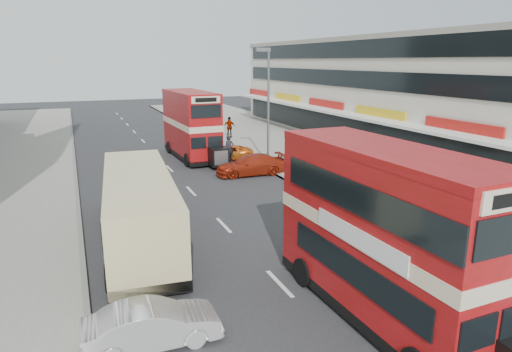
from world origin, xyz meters
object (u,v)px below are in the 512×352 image
cyclist (229,156)px  pedestrian_far (229,127)px  car_left_front (152,325)px  pedestrian_near (311,157)px  bus_second (191,125)px  car_right_b (227,153)px  car_right_c (193,134)px  bus_main (385,234)px  car_right_a (250,165)px  street_lamp (267,98)px  coach (139,206)px

cyclist → pedestrian_far: bearing=67.6°
car_left_front → pedestrian_near: (13.25, 15.38, 0.38)m
bus_second → car_left_front: (-6.91, -22.72, -2.00)m
car_right_b → car_right_c: size_ratio=1.11×
bus_main → car_right_c: bearing=-96.2°
car_left_front → car_right_a: bearing=-28.2°
car_right_c → pedestrian_near: (4.23, -15.23, 0.38)m
bus_main → car_right_a: 17.41m
bus_second → car_right_c: (2.10, 7.89, -2.00)m
bus_main → car_left_front: size_ratio=2.48×
street_lamp → car_right_c: (-2.03, 12.82, -4.20)m
bus_second → car_right_b: bearing=143.0°
bus_main → cyclist: 20.29m
car_left_front → pedestrian_near: size_ratio=2.18×
car_right_b → cyclist: (-0.54, -2.06, 0.22)m
coach → car_right_c: 24.87m
coach → pedestrian_near: bearing=38.2°
car_left_front → pedestrian_far: size_ratio=1.81×
car_right_a → pedestrian_near: pedestrian_near is taller
pedestrian_far → car_left_front: bearing=-100.6°
street_lamp → car_right_a: size_ratio=1.77×
bus_second → pedestrian_near: bus_second is taller
car_right_c → bus_second: bearing=-18.5°
car_right_a → pedestrian_near: size_ratio=2.79×
car_right_a → pedestrian_far: pedestrian_far is taller
bus_second → coach: 16.76m
bus_second → car_right_a: (2.20, -6.66, -1.92)m
car_right_b → pedestrian_far: size_ratio=1.94×
cyclist → car_left_front: bearing=-118.0°
coach → car_right_c: (8.27, 23.44, -1.00)m
car_right_a → pedestrian_near: bearing=84.2°
car_right_a → pedestrian_far: size_ratio=2.32×
car_left_front → bus_main: bearing=-97.8°
bus_main → cyclist: bus_main is taller
street_lamp → pedestrian_near: size_ratio=4.95×
pedestrian_far → cyclist: (-3.70, -10.77, -0.38)m
car_left_front → bus_second: bearing=-15.6°
bus_main → coach: size_ratio=0.85×
car_right_a → car_right_b: 5.05m
bus_main → car_right_c: 31.81m
pedestrian_near → pedestrian_far: pedestrian_far is taller
car_right_a → bus_second: bearing=-158.2°
car_right_b → street_lamp: bearing=35.0°
coach → car_right_b: (8.47, 13.93, -1.06)m
street_lamp → coach: size_ratio=0.78×
car_left_front → car_right_b: (9.22, 21.10, -0.06)m
bus_main → car_right_a: bus_main is taller
pedestrian_near → car_left_front: bearing=31.6°
coach → cyclist: bearing=61.2°
street_lamp → bus_second: bearing=130.0°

